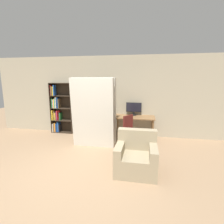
# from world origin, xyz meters

# --- Properties ---
(ground_plane) EXTENTS (16.00, 16.00, 0.00)m
(ground_plane) POSITION_xyz_m (0.00, 0.00, 0.00)
(ground_plane) COLOR #937556
(wall_back) EXTENTS (8.00, 0.06, 2.70)m
(wall_back) POSITION_xyz_m (0.00, 2.86, 1.35)
(wall_back) COLOR tan
(wall_back) RESTS_ON ground
(desk) EXTENTS (1.29, 0.66, 0.74)m
(desk) POSITION_xyz_m (1.11, 2.50, 0.64)
(desk) COLOR brown
(desk) RESTS_ON ground
(monitor) EXTENTS (0.51, 0.20, 0.43)m
(monitor) POSITION_xyz_m (1.07, 2.71, 0.98)
(monitor) COLOR black
(monitor) RESTS_ON desk
(office_chair) EXTENTS (0.61, 0.61, 0.95)m
(office_chair) POSITION_xyz_m (1.10, 1.62, 0.39)
(office_chair) COLOR #4C4C51
(office_chair) RESTS_ON ground
(bookshelf) EXTENTS (0.80, 0.28, 1.80)m
(bookshelf) POSITION_xyz_m (-1.60, 2.72, 0.84)
(bookshelf) COLOR #2D2319
(bookshelf) RESTS_ON ground
(mattress_near) EXTENTS (1.20, 0.36, 1.98)m
(mattress_near) POSITION_xyz_m (-0.00, 1.61, 0.99)
(mattress_near) COLOR beige
(mattress_near) RESTS_ON ground
(mattress_far) EXTENTS (1.20, 0.30, 1.98)m
(mattress_far) POSITION_xyz_m (-0.00, 1.90, 0.99)
(mattress_far) COLOR beige
(mattress_far) RESTS_ON ground
(armchair) EXTENTS (0.85, 0.80, 0.85)m
(armchair) POSITION_xyz_m (1.28, 0.46, 0.32)
(armchair) COLOR gray
(armchair) RESTS_ON ground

